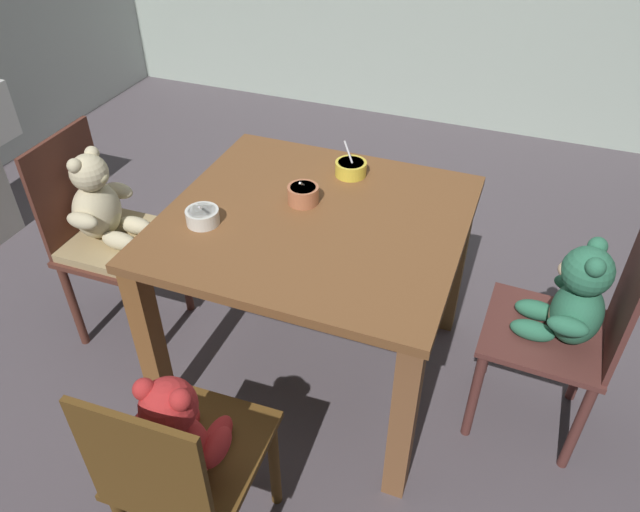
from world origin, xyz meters
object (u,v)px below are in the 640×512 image
porridge_bowl_terracotta_center (303,194)px  porridge_bowl_yellow_far_center (351,168)px  teddy_chair_near_right (572,312)px  teddy_chair_near_left (105,221)px  teddy_chair_near_front (181,449)px  porridge_bowl_white_near_left (203,216)px  dining_table (315,248)px

porridge_bowl_terracotta_center → porridge_bowl_yellow_far_center: size_ratio=0.99×
teddy_chair_near_right → teddy_chair_near_left: 1.79m
teddy_chair_near_front → porridge_bowl_terracotta_center: 0.97m
porridge_bowl_white_near_left → porridge_bowl_yellow_far_center: size_ratio=0.96×
porridge_bowl_terracotta_center → porridge_bowl_white_near_left: 0.37m
dining_table → teddy_chair_near_left: teddy_chair_near_left is taller
dining_table → porridge_bowl_terracotta_center: 0.20m
dining_table → teddy_chair_near_front: size_ratio=1.20×
dining_table → teddy_chair_near_left: bearing=-175.8°
porridge_bowl_white_near_left → porridge_bowl_yellow_far_center: (0.37, 0.49, 0.00)m
dining_table → porridge_bowl_yellow_far_center: bearing=85.5°
teddy_chair_near_right → teddy_chair_near_front: (-0.95, -0.90, -0.02)m
porridge_bowl_white_near_left → porridge_bowl_yellow_far_center: bearing=53.1°
teddy_chair_near_front → teddy_chair_near_left: 1.16m
teddy_chair_near_left → porridge_bowl_yellow_far_center: 1.01m
teddy_chair_near_left → porridge_bowl_white_near_left: (0.54, -0.11, 0.22)m
teddy_chair_near_left → porridge_bowl_white_near_left: 0.59m
teddy_chair_near_front → teddy_chair_near_left: size_ratio=0.94×
porridge_bowl_yellow_far_center → dining_table: bearing=-94.5°
porridge_bowl_terracotta_center → porridge_bowl_white_near_left: (-0.27, -0.24, -0.01)m
teddy_chair_near_front → porridge_bowl_white_near_left: porridge_bowl_white_near_left is taller
porridge_bowl_terracotta_center → porridge_bowl_yellow_far_center: bearing=68.4°
teddy_chair_near_right → porridge_bowl_terracotta_center: 1.00m
teddy_chair_near_left → teddy_chair_near_front: bearing=-44.6°
teddy_chair_near_right → teddy_chair_near_front: size_ratio=1.11×
teddy_chair_near_left → porridge_bowl_white_near_left: bearing=-12.2°
dining_table → teddy_chair_near_front: (-0.05, -0.87, -0.07)m
teddy_chair_near_right → porridge_bowl_white_near_left: size_ratio=8.19×
teddy_chair_near_left → porridge_bowl_yellow_far_center: (0.91, 0.38, 0.22)m
porridge_bowl_terracotta_center → teddy_chair_near_left: bearing=-170.4°
teddy_chair_near_front → porridge_bowl_yellow_far_center: bearing=-5.6°
dining_table → teddy_chair_near_right: size_ratio=1.08×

